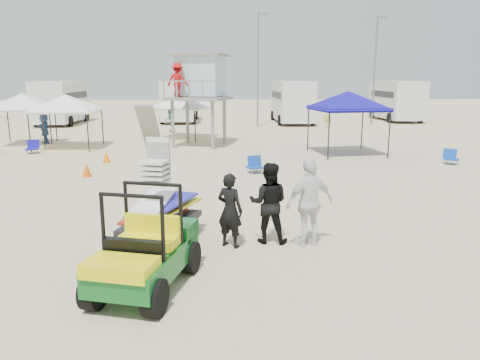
{
  "coord_description": "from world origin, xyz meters",
  "views": [
    {
      "loc": [
        -0.02,
        -7.25,
        3.56
      ],
      "look_at": [
        0.5,
        3.0,
        1.3
      ],
      "focal_mm": 35.0,
      "sensor_mm": 36.0,
      "label": 1
    }
  ],
  "objects_px": {
    "lifeguard_tower": "(197,79)",
    "canopy_blue": "(348,94)",
    "utility_cart": "(143,244)",
    "surf_trailer": "(159,206)",
    "man_left": "(230,210)"
  },
  "relations": [
    {
      "from": "lifeguard_tower",
      "to": "canopy_blue",
      "type": "distance_m",
      "value": 7.8
    },
    {
      "from": "lifeguard_tower",
      "to": "canopy_blue",
      "type": "relative_size",
      "value": 1.38
    },
    {
      "from": "canopy_blue",
      "to": "utility_cart",
      "type": "bearing_deg",
      "value": -117.52
    },
    {
      "from": "surf_trailer",
      "to": "canopy_blue",
      "type": "relative_size",
      "value": 0.75
    },
    {
      "from": "utility_cart",
      "to": "lifeguard_tower",
      "type": "bearing_deg",
      "value": 89.09
    },
    {
      "from": "surf_trailer",
      "to": "man_left",
      "type": "height_order",
      "value": "surf_trailer"
    },
    {
      "from": "surf_trailer",
      "to": "canopy_blue",
      "type": "bearing_deg",
      "value": 58.05
    },
    {
      "from": "lifeguard_tower",
      "to": "canopy_blue",
      "type": "bearing_deg",
      "value": -24.24
    },
    {
      "from": "man_left",
      "to": "lifeguard_tower",
      "type": "bearing_deg",
      "value": -53.67
    },
    {
      "from": "surf_trailer",
      "to": "man_left",
      "type": "bearing_deg",
      "value": -11.19
    },
    {
      "from": "lifeguard_tower",
      "to": "man_left",
      "type": "bearing_deg",
      "value": -85.35
    },
    {
      "from": "utility_cart",
      "to": "lifeguard_tower",
      "type": "relative_size",
      "value": 0.55
    },
    {
      "from": "utility_cart",
      "to": "surf_trailer",
      "type": "bearing_deg",
      "value": 89.93
    },
    {
      "from": "utility_cart",
      "to": "canopy_blue",
      "type": "xyz_separation_m",
      "value": [
        7.36,
        14.13,
        1.97
      ]
    },
    {
      "from": "surf_trailer",
      "to": "canopy_blue",
      "type": "distance_m",
      "value": 14.04
    }
  ]
}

